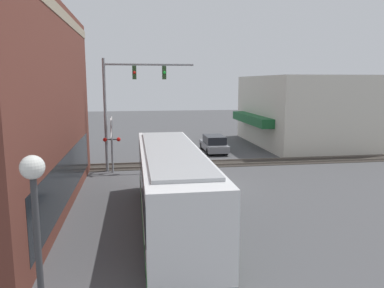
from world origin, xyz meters
name	(u,v)px	position (x,y,z in m)	size (l,w,h in m)	color
ground_plane	(209,186)	(0.00, 0.00, 0.00)	(120.00, 120.00, 0.00)	#4C4C4F
shop_building	(301,111)	(13.66, -12.00, 3.35)	(13.64, 10.26, 6.72)	beige
city_bus	(172,183)	(-5.76, 2.80, 1.86)	(12.12, 2.59, 3.37)	white
traffic_signal_gantry	(128,92)	(4.79, 4.72, 5.47)	(0.42, 6.17, 7.72)	gray
crossing_signal	(112,140)	(4.30, 5.85, 2.30)	(1.41, 1.18, 3.81)	gray
streetlamp	(39,259)	(-14.39, 6.12, 2.90)	(0.44, 0.44, 4.86)	#38383A
rail_track_near	(193,164)	(6.00, 0.00, 0.03)	(2.60, 60.00, 0.15)	#332D28
parked_car_grey	(214,144)	(10.74, -2.60, 0.70)	(4.77, 1.82, 1.50)	slate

